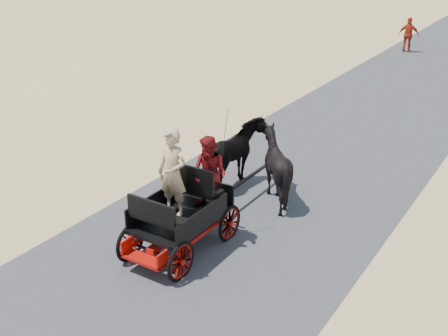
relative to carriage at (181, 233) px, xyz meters
The scene contains 8 objects.
ground 0.74m from the carriage, 47.65° to the left, with size 140.00×140.00×0.00m, color tan.
road 0.74m from the carriage, 47.65° to the left, with size 6.00×140.00×0.01m, color #38383A.
carriage is the anchor object (origin of this frame).
horse_left 3.09m from the carriage, 100.39° to the left, with size 0.91×2.01×1.70m, color black.
horse_right 3.09m from the carriage, 79.61° to the left, with size 1.37×1.54×1.70m, color black.
driver_man 1.28m from the carriage, 165.96° to the left, with size 0.66×0.43×1.80m, color tan.
passenger_woman 1.33m from the carriage, 63.43° to the left, with size 0.77×0.60×1.58m, color #660C0F.
pedestrian 21.26m from the carriage, 94.15° to the left, with size 1.01×0.42×1.73m, color #A52512.
Camera 1 is at (5.61, -8.30, 6.16)m, focal length 45.00 mm.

